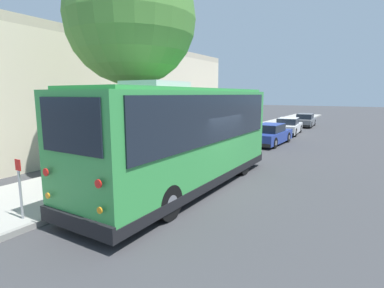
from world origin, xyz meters
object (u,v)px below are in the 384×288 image
parked_sedan_white (288,126)px  street_tree (133,11)px  sign_post_far (81,175)px  parked_sedan_blue (270,135)px  shuttle_bus (186,133)px  parked_sedan_gray (305,121)px  sign_post_near (20,188)px

parked_sedan_white → street_tree: 17.09m
parked_sedan_white → sign_post_far: sign_post_far is taller
street_tree → parked_sedan_white: bearing=-7.1°
parked_sedan_blue → street_tree: size_ratio=0.53×
shuttle_bus → parked_sedan_blue: size_ratio=1.98×
parked_sedan_gray → sign_post_far: size_ratio=3.42×
shuttle_bus → sign_post_near: 5.10m
parked_sedan_gray → street_tree: bearing=172.1°
parked_sedan_white → sign_post_far: 19.22m
parked_sedan_gray → sign_post_far: bearing=174.0°
shuttle_bus → parked_sedan_blue: 10.70m
parked_sedan_blue → sign_post_far: size_ratio=3.51×
parked_sedan_gray → street_tree: size_ratio=0.51×
street_tree → sign_post_far: 6.27m
street_tree → parked_sedan_blue: bearing=-12.2°
parked_sedan_gray → sign_post_near: 27.80m
parked_sedan_blue → sign_post_far: bearing=174.9°
shuttle_bus → parked_sedan_gray: shuttle_bus is taller
parked_sedan_gray → parked_sedan_blue: bearing=178.2°
parked_sedan_blue → parked_sedan_gray: parked_sedan_blue is taller
sign_post_far → street_tree: bearing=10.4°
street_tree → sign_post_far: bearing=-169.6°
parked_sedan_gray → sign_post_far: sign_post_far is taller
parked_sedan_gray → street_tree: (-22.81, 2.01, 5.63)m
parked_sedan_gray → sign_post_near: (-27.76, 1.43, 0.33)m
shuttle_bus → parked_sedan_blue: bearing=1.2°
shuttle_bus → street_tree: size_ratio=1.04×
shuttle_bus → sign_post_near: (-4.62, 1.92, -0.99)m
shuttle_bus → parked_sedan_gray: size_ratio=2.03×
parked_sedan_gray → street_tree: street_tree is taller
parked_sedan_gray → sign_post_near: size_ratio=3.00×
parked_sedan_gray → sign_post_near: sign_post_near is taller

